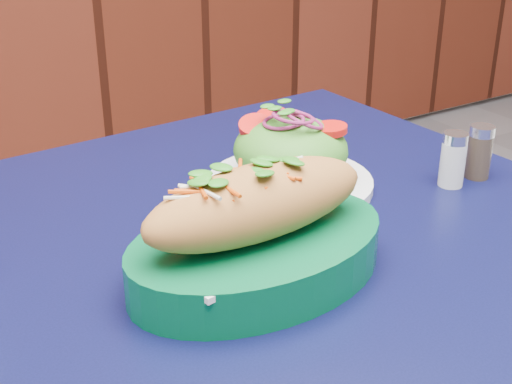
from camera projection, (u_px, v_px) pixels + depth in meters
cafe_table at (270, 328)px, 0.74m from camera, size 0.84×0.84×0.75m
banh_mi_basket at (257, 232)px, 0.65m from camera, size 0.26×0.18×0.12m
salad_plate at (290, 157)px, 0.83m from camera, size 0.20×0.20×0.10m
salt_shaker at (453, 159)px, 0.84m from camera, size 0.03×0.03×0.07m
pepper_shaker at (479, 152)px, 0.86m from camera, size 0.03×0.03×0.07m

